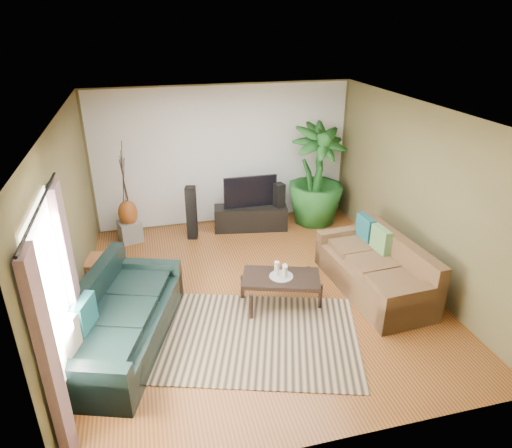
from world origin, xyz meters
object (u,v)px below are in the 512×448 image
object	(u,v)px
side_table	(105,274)
tv_stand	(251,218)
vase	(128,213)
sofa_left	(121,316)
pedestal	(130,231)
sofa_right	(374,265)
speaker_left	(192,213)
speaker_right	(279,207)
coffee_table	(281,290)
potted_plant	(316,175)
television	(250,192)

from	to	relation	value
side_table	tv_stand	bearing A→B (deg)	29.99
vase	sofa_left	bearing A→B (deg)	-91.82
side_table	pedestal	bearing A→B (deg)	76.71
sofa_right	speaker_left	xyz separation A→B (m)	(-2.43, 2.47, 0.08)
speaker_right	side_table	distance (m)	3.49
sofa_right	speaker_left	size ratio (longest dim) A/B	2.06
coffee_table	side_table	distance (m)	2.69
coffee_table	speaker_left	bearing A→B (deg)	129.41
sofa_right	side_table	bearing A→B (deg)	-108.80
sofa_left	coffee_table	distance (m)	2.24
side_table	potted_plant	bearing A→B (deg)	21.29
sofa_right	coffee_table	bearing A→B (deg)	-93.92
sofa_left	sofa_right	size ratio (longest dim) A/B	1.12
pedestal	side_table	bearing A→B (deg)	-103.29
coffee_table	television	size ratio (longest dim) A/B	1.07
sofa_right	pedestal	distance (m)	4.43
sofa_right	television	distance (m)	2.91
television	speaker_right	bearing A→B (deg)	-15.77
sofa_left	tv_stand	xyz separation A→B (m)	(2.38, 2.94, -0.19)
sofa_right	tv_stand	bearing A→B (deg)	-157.56
potted_plant	pedestal	xyz separation A→B (m)	(-3.61, 0.03, -0.79)
coffee_table	speaker_right	distance (m)	2.56
vase	side_table	bearing A→B (deg)	-103.29
coffee_table	potted_plant	world-z (taller)	potted_plant
sofa_right	television	xyz separation A→B (m)	(-1.28, 2.59, 0.35)
sofa_left	vase	world-z (taller)	sofa_left
sofa_left	coffee_table	world-z (taller)	sofa_left
tv_stand	side_table	bearing A→B (deg)	-140.52
potted_plant	side_table	distance (m)	4.33
television	potted_plant	xyz separation A→B (m)	(1.33, -0.00, 0.21)
sofa_right	speaker_right	world-z (taller)	speaker_right
coffee_table	side_table	size ratio (longest dim) A/B	2.13
sofa_left	potted_plant	size ratio (longest dim) A/B	1.18
tv_stand	television	xyz separation A→B (m)	(0.00, 0.02, 0.54)
tv_stand	vase	world-z (taller)	vase
television	vase	world-z (taller)	television
speaker_left	speaker_right	bearing A→B (deg)	13.17
pedestal	vase	world-z (taller)	vase
tv_stand	side_table	size ratio (longest dim) A/B	2.73
television	tv_stand	bearing A→B (deg)	-90.00
sofa_right	speaker_right	size ratio (longest dim) A/B	2.21
vase	coffee_table	bearing A→B (deg)	-51.29
sofa_left	coffee_table	size ratio (longest dim) A/B	2.13
sofa_left	tv_stand	size ratio (longest dim) A/B	1.66
speaker_left	speaker_right	world-z (taller)	speaker_left
speaker_left	sofa_right	bearing A→B (deg)	-31.45
coffee_table	speaker_right	world-z (taller)	speaker_right
sofa_right	sofa_left	bearing A→B (deg)	-88.15
tv_stand	television	world-z (taller)	television
sofa_left	side_table	bearing A→B (deg)	30.11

